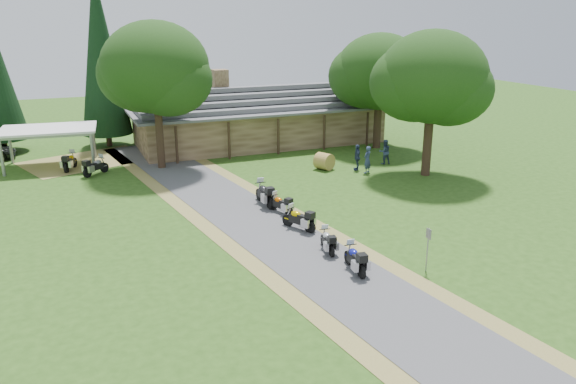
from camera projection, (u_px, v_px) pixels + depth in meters
name	position (u px, v px, depth m)	size (l,w,h in m)	color
ground	(314.00, 262.00, 24.94)	(120.00, 120.00, 0.00)	#274814
driveway	(272.00, 233.00, 28.28)	(46.00, 46.00, 0.00)	#444447
lodge	(259.00, 114.00, 47.53)	(21.40, 9.40, 4.90)	brown
carport	(50.00, 147.00, 40.30)	(6.48, 4.32, 2.81)	white
motorcycle_row_a	(355.00, 258.00, 23.84)	(1.83, 0.60, 1.25)	#121696
motorcycle_row_b	(328.00, 240.00, 25.88)	(1.66, 0.54, 1.13)	#B6BAC0
motorcycle_row_c	(299.00, 218.00, 28.49)	(1.86, 0.61, 1.27)	#C6AC00
motorcycle_row_d	(281.00, 203.00, 30.92)	(1.68, 0.55, 1.15)	#C85503
motorcycle_row_e	(264.00, 193.00, 32.20)	(2.13, 0.70, 1.46)	black
motorcycle_carport_a	(70.00, 161.00, 39.54)	(1.98, 0.64, 1.35)	#DFA906
motorcycle_carport_b	(96.00, 165.00, 38.34)	(1.94, 0.63, 1.33)	gray
person_a	(367.00, 157.00, 38.67)	(0.63, 0.45, 2.22)	navy
person_b	(385.00, 150.00, 41.07)	(0.61, 0.44, 2.13)	navy
person_c	(357.00, 155.00, 39.46)	(0.61, 0.44, 2.15)	navy
hay_bale	(324.00, 161.00, 39.72)	(1.19, 1.19, 1.09)	olive
sign_post	(427.00, 250.00, 23.72)	(0.35, 0.06, 1.97)	gray
oak_lodge_left	(156.00, 88.00, 38.58)	(7.38, 7.38, 11.44)	#15330F
oak_lodge_right	(379.00, 87.00, 44.96)	(7.13, 7.13, 9.99)	#15330F
oak_driveway	(431.00, 97.00, 36.90)	(7.13, 7.13, 10.73)	#15330F
cedar_near	(101.00, 59.00, 44.95)	(4.01, 4.01, 14.19)	black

